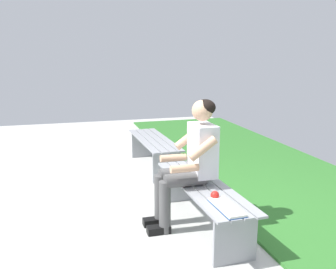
# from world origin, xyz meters

# --- Properties ---
(ground_plane) EXTENTS (10.00, 7.00, 0.04)m
(ground_plane) POSITION_xyz_m (0.98, 1.00, -0.02)
(ground_plane) COLOR #B2B2AD
(grass_strip) EXTENTS (9.00, 2.22, 0.03)m
(grass_strip) POSITION_xyz_m (0.98, -1.47, 0.01)
(grass_strip) COLOR #2D6B28
(grass_strip) RESTS_ON ground
(bench_near) EXTENTS (1.61, 0.47, 0.44)m
(bench_near) POSITION_xyz_m (0.00, 0.00, 0.33)
(bench_near) COLOR gray
(bench_near) RESTS_ON ground
(bench_far) EXTENTS (1.51, 0.47, 0.44)m
(bench_far) POSITION_xyz_m (1.97, -0.00, 0.33)
(bench_far) COLOR gray
(bench_far) RESTS_ON ground
(person_seated) EXTENTS (0.50, 0.69, 1.24)m
(person_seated) POSITION_xyz_m (0.08, 0.10, 0.68)
(person_seated) COLOR silver
(person_seated) RESTS_ON ground
(apple) EXTENTS (0.08, 0.08, 0.08)m
(apple) POSITION_xyz_m (-0.37, 0.03, 0.48)
(apple) COLOR red
(apple) RESTS_ON bench_near
(book_open) EXTENTS (0.42, 0.17, 0.02)m
(book_open) POSITION_xyz_m (-0.58, 0.02, 0.45)
(book_open) COLOR white
(book_open) RESTS_ON bench_near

